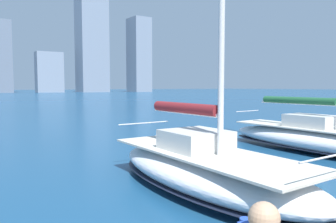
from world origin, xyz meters
name	(u,v)px	position (x,y,z in m)	size (l,w,h in m)	color
sailboat_forest	(322,138)	(-8.80, -7.05, 0.66)	(2.45, 9.57, 12.69)	white
sailboat_maroon	(205,167)	(-1.30, -6.02, 0.65)	(2.81, 7.69, 11.76)	white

